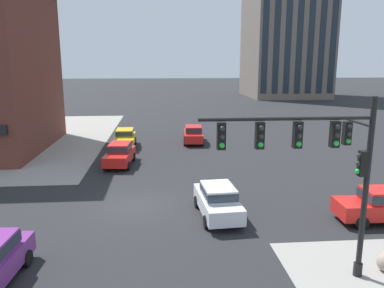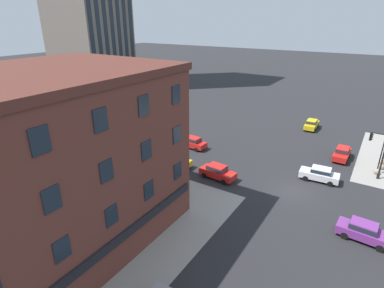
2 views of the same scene
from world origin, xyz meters
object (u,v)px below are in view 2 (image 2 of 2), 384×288
Objects in this scene: bollard_sphere_curb_c at (382,162)px; car_main_mid at (342,153)px; traffic_signal_main at (384,149)px; car_main_northbound_far at (217,171)px; bollard_sphere_curb_a at (377,171)px; bollard_sphere_curb_b at (382,167)px; car_cross_eastbound at (364,231)px; car_main_southbound_far at (312,124)px; car_cross_westbound at (192,142)px; car_parked_curb at (320,174)px; car_main_northbound_near at (174,160)px; street_lamp_corner_near at (383,149)px.

car_main_mid reaches higher than bollard_sphere_curb_c.
traffic_signal_main is 1.46× the size of car_main_northbound_far.
car_main_mid is (5.12, 4.46, -3.53)m from traffic_signal_main.
bollard_sphere_curb_a is 19.90m from car_main_northbound_far.
car_cross_eastbound reaches higher than bollard_sphere_curb_b.
traffic_signal_main is at bearing -1.42° from car_cross_eastbound.
bollard_sphere_curb_c is at bearing -77.42° from car_main_mid.
bollard_sphere_curb_a is 0.16× the size of car_main_southbound_far.
car_parked_curb is at bearing -91.02° from car_cross_westbound.
car_main_northbound_near is 6.58m from car_cross_westbound.
car_main_mid is at bearing -9.21° from car_parked_curb.
car_cross_westbound is (-2.54, 23.84, -3.53)m from traffic_signal_main.
car_main_mid is (14.11, -18.04, 0.00)m from car_main_northbound_near.
car_main_northbound_far is 25.07m from car_main_southbound_far.
bollard_sphere_curb_a is at bearing -140.21° from car_main_southbound_far.
car_cross_westbound is 1.01× the size of car_main_mid.
car_cross_eastbound is 10.52m from car_parked_curb.
street_lamp_corner_near is 1.16× the size of car_parked_curb.
traffic_signal_main reaches higher than street_lamp_corner_near.
street_lamp_corner_near is 8.49m from car_parked_curb.
car_main_northbound_near and car_main_northbound_far have the same top height.
car_cross_westbound is (-18.18, 13.02, 0.00)m from car_main_southbound_far.
car_main_southbound_far is (9.46, 11.12, 0.57)m from bollard_sphere_curb_c.
bollard_sphere_curb_a is at bearing -62.45° from car_main_northbound_near.
bollard_sphere_curb_a is at bearing 178.45° from street_lamp_corner_near.
traffic_signal_main reaches higher than car_main_northbound_near.
traffic_signal_main is 7.33m from car_parked_curb.
bollard_sphere_curb_b is 0.16× the size of car_cross_eastbound.
street_lamp_corner_near is (-1.61, 0.42, 2.95)m from bollard_sphere_curb_b.
car_cross_westbound and car_main_mid have the same top height.
car_cross_westbound is 18.09m from car_parked_curb.
traffic_signal_main is 4.92m from bollard_sphere_curb_a.
car_main_southbound_far and car_main_mid have the same top height.
bollard_sphere_curb_b is 26.59m from car_main_northbound_near.
car_parked_curb is (-5.59, 5.69, 0.57)m from bollard_sphere_curb_a.
car_main_northbound_near is at bearing 120.65° from bollard_sphere_curb_b.
bollard_sphere_curb_a is 0.13× the size of street_lamp_corner_near.
bollard_sphere_curb_a is 3.48m from bollard_sphere_curb_c.
car_main_northbound_near and car_cross_westbound have the same top height.
traffic_signal_main reaches higher than bollard_sphere_curb_c.
car_main_northbound_far is at bearing -88.64° from car_main_northbound_near.
bollard_sphere_curb_b is at bearing -51.12° from car_main_northbound_far.
car_main_southbound_far is at bearing 31.17° from car_main_mid.
car_main_southbound_far is at bearing -35.61° from car_cross_westbound.
bollard_sphere_curb_a is at bearing -77.52° from car_cross_westbound.
street_lamp_corner_near is at bearing 173.82° from bollard_sphere_curb_c.
car_main_mid is (2.40, 4.40, 0.57)m from bollard_sphere_curb_a.
traffic_signal_main reaches higher than car_parked_curb.
street_lamp_corner_near is (-3.23, 0.35, 2.95)m from bollard_sphere_curb_c.
car_main_northbound_near is 27.26m from car_main_southbound_far.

